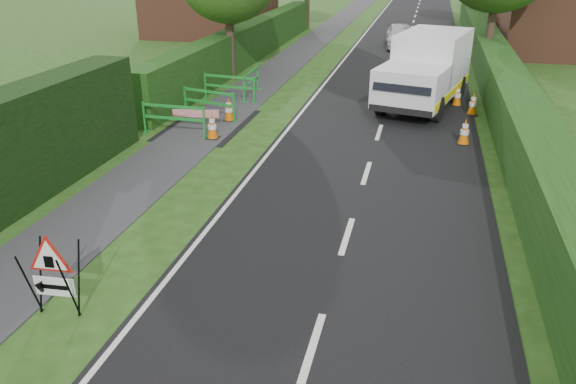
{
  "coord_description": "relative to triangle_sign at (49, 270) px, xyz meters",
  "views": [
    {
      "loc": [
        3.72,
        -5.5,
        5.44
      ],
      "look_at": [
        1.21,
        4.74,
        0.75
      ],
      "focal_mm": 35.0,
      "sensor_mm": 36.0,
      "label": 1
    }
  ],
  "objects": [
    {
      "name": "ground",
      "position": [
        1.61,
        -0.8,
        -0.84
      ],
      "size": [
        120.0,
        120.0,
        0.0
      ],
      "primitive_type": "plane",
      "color": "#224313",
      "rests_on": "ground"
    },
    {
      "name": "road_surface",
      "position": [
        4.11,
        34.2,
        -0.84
      ],
      "size": [
        6.0,
        90.0,
        0.02
      ],
      "primitive_type": "cube",
      "color": "black",
      "rests_on": "ground"
    },
    {
      "name": "footpath",
      "position": [
        -1.39,
        34.2,
        -0.84
      ],
      "size": [
        2.0,
        90.0,
        0.02
      ],
      "primitive_type": "cube",
      "color": "#2D2D30",
      "rests_on": "ground"
    },
    {
      "name": "hedge_west_far",
      "position": [
        -3.39,
        21.2,
        -0.84
      ],
      "size": [
        1.0,
        24.0,
        1.8
      ],
      "primitive_type": "cube",
      "color": "#14380F",
      "rests_on": "ground"
    },
    {
      "name": "hedge_east",
      "position": [
        8.11,
        15.2,
        -0.84
      ],
      "size": [
        1.2,
        50.0,
        1.5
      ],
      "primitive_type": "cube",
      "color": "#14380F",
      "rests_on": "ground"
    },
    {
      "name": "triangle_sign",
      "position": [
        0.0,
        0.0,
        0.0
      ],
      "size": [
        0.89,
        0.89,
        1.21
      ],
      "rotation": [
        0.0,
        0.0,
        0.08
      ],
      "color": "black",
      "rests_on": "ground"
    },
    {
      "name": "works_van",
      "position": [
        5.36,
        14.42,
        0.49
      ],
      "size": [
        3.37,
        5.86,
        2.52
      ],
      "rotation": [
        0.0,
        0.0,
        -0.24
      ],
      "color": "silver",
      "rests_on": "ground"
    },
    {
      "name": "traffic_cone_0",
      "position": [
        6.63,
        10.18,
        -0.45
      ],
      "size": [
        0.38,
        0.38,
        0.79
      ],
      "color": "black",
      "rests_on": "ground"
    },
    {
      "name": "traffic_cone_1",
      "position": [
        7.03,
        13.49,
        -0.45
      ],
      "size": [
        0.38,
        0.38,
        0.79
      ],
      "color": "black",
      "rests_on": "ground"
    },
    {
      "name": "traffic_cone_2",
      "position": [
        6.55,
        14.59,
        -0.45
      ],
      "size": [
        0.38,
        0.38,
        0.79
      ],
      "color": "black",
      "rests_on": "ground"
    },
    {
      "name": "traffic_cone_3",
      "position": [
        -0.75,
        8.92,
        -0.45
      ],
      "size": [
        0.38,
        0.38,
        0.79
      ],
      "color": "black",
      "rests_on": "ground"
    },
    {
      "name": "traffic_cone_4",
      "position": [
        -0.88,
        10.82,
        -0.45
      ],
      "size": [
        0.38,
        0.38,
        0.79
      ],
      "color": "black",
      "rests_on": "ground"
    },
    {
      "name": "ped_barrier_0",
      "position": [
        -1.99,
        8.92,
        -0.21
      ],
      "size": [
        2.07,
        0.41,
        1.0
      ],
      "rotation": [
        0.0,
        0.0,
        -0.03
      ],
      "color": "#188528",
      "rests_on": "ground"
    },
    {
      "name": "ped_barrier_1",
      "position": [
        -1.61,
        10.93,
        -0.21
      ],
      "size": [
        2.08,
        0.85,
        1.0
      ],
      "rotation": [
        0.0,
        0.0,
        -0.25
      ],
      "color": "#188528",
      "rests_on": "ground"
    },
    {
      "name": "ped_barrier_2",
      "position": [
        -1.7,
        13.24,
        -0.21
      ],
      "size": [
        2.08,
        0.56,
        1.0
      ],
      "rotation": [
        0.0,
        0.0,
        -0.1
      ],
      "color": "#188528",
      "rests_on": "ground"
    },
    {
      "name": "ped_barrier_3",
      "position": [
        -1.15,
        14.23,
        -0.21
      ],
      "size": [
        0.42,
        2.07,
        1.0
      ],
      "rotation": [
        0.0,
        0.0,
        1.61
      ],
      "color": "#188528",
      "rests_on": "ground"
    },
    {
      "name": "redwhite_plank",
      "position": [
        -1.68,
        9.91,
        -0.84
      ],
      "size": [
        1.49,
        0.29,
        0.25
      ],
      "primitive_type": "cube",
      "rotation": [
        0.0,
        0.0,
        0.17
      ],
      "color": "red",
      "rests_on": "ground"
    },
    {
      "name": "hatchback_car",
      "position": [
        3.76,
        26.85,
        -0.19
      ],
      "size": [
        1.93,
        3.98,
        1.31
      ],
      "primitive_type": "imported",
      "rotation": [
        0.0,
        0.0,
        0.1
      ],
      "color": "silver",
      "rests_on": "ground"
    }
  ]
}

